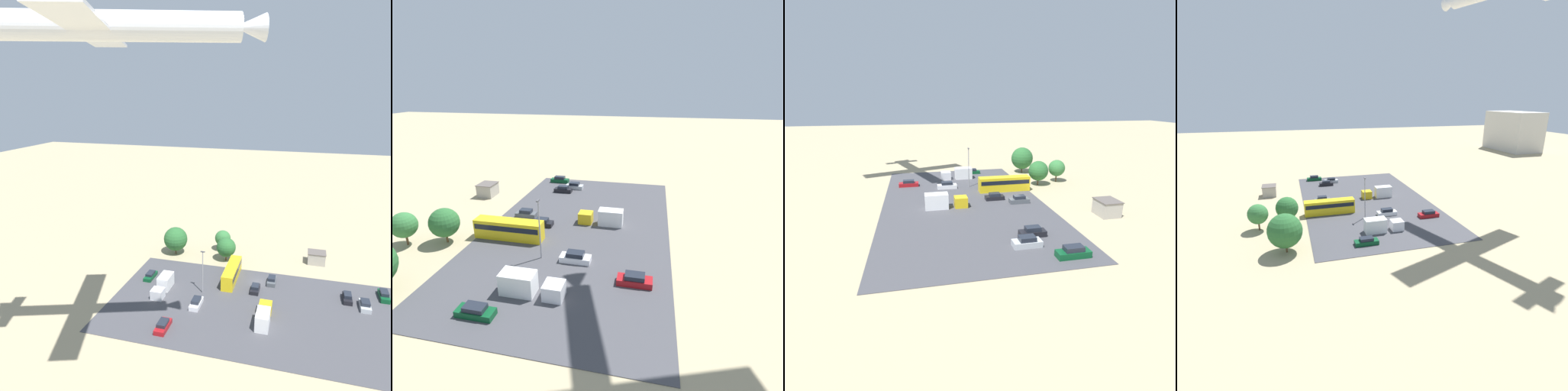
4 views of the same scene
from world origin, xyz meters
TOP-DOWN VIEW (x-y plane):
  - ground_plane at (0.00, 0.00)m, footprint 400.00×400.00m
  - parking_lot_surface at (0.00, 11.06)m, footprint 57.71×32.85m
  - shed_building at (-12.51, -14.16)m, footprint 4.40×3.87m
  - bus at (6.29, 0.40)m, footprint 2.59×11.95m
  - parked_car_0 at (-25.84, -0.34)m, footprint 1.78×4.78m
  - parked_car_1 at (24.51, 4.86)m, footprint 1.78×4.57m
  - parked_car_2 at (-21.55, 4.81)m, footprint 1.96×4.34m
  - parked_car_3 at (-18.42, 2.75)m, footprint 1.72×4.27m
  - parked_car_4 at (11.03, 13.36)m, footprint 1.87×4.66m
  - parked_car_5 at (14.73, 22.46)m, footprint 1.95×4.72m
  - parked_car_6 at (0.39, 4.18)m, footprint 1.79×4.06m
  - parked_car_7 at (-2.72, -0.33)m, footprint 1.81×4.13m
  - parked_truck_0 at (19.58, 9.37)m, footprint 2.49×8.23m
  - parked_truck_1 at (-2.61, 15.40)m, footprint 2.43×8.37m
  - tree_apron_mid at (9.68, -9.40)m, footprint 4.91×4.91m
  - tree_apron_far at (11.82, -15.34)m, footprint 4.25×4.25m
  - light_pole_lot_centre at (11.18, 7.97)m, footprint 0.90×0.28m

SIDE VIEW (x-z plane):
  - ground_plane at x=0.00m, z-range 0.00..0.00m
  - parking_lot_surface at x=0.00m, z-range 0.00..0.08m
  - parked_car_1 at x=24.51m, z-range -0.04..1.37m
  - parked_car_6 at x=0.39m, z-range -0.04..1.43m
  - parked_car_5 at x=14.73m, z-range -0.05..1.49m
  - parked_car_7 at x=-2.72m, z-range -0.05..1.55m
  - parked_car_4 at x=11.03m, z-range -0.05..1.56m
  - parked_car_2 at x=-21.55m, z-range -0.05..1.56m
  - parked_car_3 at x=-18.42m, z-range -0.06..1.57m
  - parked_car_0 at x=-25.84m, z-range -0.06..1.60m
  - parked_truck_0 at x=19.58m, z-range -0.04..2.90m
  - parked_truck_1 at x=-2.61m, z-range -0.05..2.98m
  - shed_building at x=-12.51m, z-range 0.01..3.02m
  - bus at x=6.29m, z-range 0.21..3.60m
  - tree_apron_far at x=11.82m, z-range 0.73..6.45m
  - tree_apron_mid at x=9.68m, z-range 0.59..6.68m
  - light_pole_lot_centre at x=11.18m, z-range 0.52..10.10m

